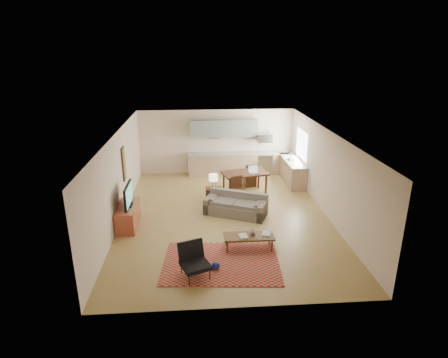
{
  "coord_description": "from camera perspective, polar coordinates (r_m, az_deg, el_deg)",
  "views": [
    {
      "loc": [
        -0.83,
        -10.91,
        5.11
      ],
      "look_at": [
        0.0,
        0.3,
        1.15
      ],
      "focal_mm": 30.0,
      "sensor_mm": 36.0,
      "label": 1
    }
  ],
  "objects": [
    {
      "name": "laptop",
      "position": [
        13.53,
        4.64,
        1.43
      ],
      "size": [
        0.4,
        0.34,
        0.26
      ],
      "primitive_type": null,
      "rotation": [
        0.0,
        0.0,
        0.25
      ],
      "color": "#A5A8AD",
      "rests_on": "dining_table"
    },
    {
      "name": "vase",
      "position": [
        10.07,
        4.41,
        -7.99
      ],
      "size": [
        0.2,
        0.2,
        0.17
      ],
      "primitive_type": "imported",
      "rotation": [
        0.0,
        0.0,
        -0.11
      ],
      "color": "black",
      "rests_on": "coffee_table"
    },
    {
      "name": "window_right",
      "position": [
        14.92,
        11.73,
        5.2
      ],
      "size": [
        0.02,
        1.4,
        1.05
      ],
      "primitive_type": "cube",
      "color": "white",
      "rests_on": "room"
    },
    {
      "name": "kitchen_counter_back",
      "position": [
        15.88,
        2.2,
        2.37
      ],
      "size": [
        4.26,
        0.64,
        0.92
      ],
      "primitive_type": null,
      "color": "tan",
      "rests_on": "ground"
    },
    {
      "name": "wall_art_left",
      "position": [
        12.56,
        -14.99,
        2.27
      ],
      "size": [
        0.06,
        0.42,
        1.1
      ],
      "primitive_type": null,
      "color": "olive",
      "rests_on": "room"
    },
    {
      "name": "table_lamp",
      "position": [
        12.55,
        -1.61,
        -0.32
      ],
      "size": [
        0.35,
        0.35,
        0.5
      ],
      "primitive_type": null,
      "rotation": [
        0.0,
        0.0,
        -0.16
      ],
      "color": "beige",
      "rests_on": "console_table"
    },
    {
      "name": "dining_chair_near",
      "position": [
        12.97,
        2.32,
        -1.64
      ],
      "size": [
        0.56,
        0.57,
        0.91
      ],
      "primitive_type": null,
      "rotation": [
        0.0,
        0.0,
        0.35
      ],
      "color": "#361D0F",
      "rests_on": "floor"
    },
    {
      "name": "coffee_table",
      "position": [
        10.14,
        3.81,
        -9.58
      ],
      "size": [
        1.35,
        0.54,
        0.41
      ],
      "primitive_type": null,
      "rotation": [
        0.0,
        0.0,
        -0.01
      ],
      "color": "#482D13",
      "rests_on": "floor"
    },
    {
      "name": "book_b",
      "position": [
        10.19,
        5.86,
        -8.17
      ],
      "size": [
        0.42,
        0.46,
        0.02
      ],
      "primitive_type": "imported",
      "rotation": [
        0.0,
        0.0,
        -0.33
      ],
      "color": "navy",
      "rests_on": "coffee_table"
    },
    {
      "name": "soap_bottle",
      "position": [
        14.9,
        10.17,
        3.15
      ],
      "size": [
        0.09,
        0.09,
        0.19
      ],
      "primitive_type": "imported",
      "rotation": [
        0.0,
        0.0,
        0.02
      ],
      "color": "#F6ECBC",
      "rests_on": "kitchen_counter_right"
    },
    {
      "name": "room",
      "position": [
        11.57,
        0.11,
        0.44
      ],
      "size": [
        9.0,
        9.0,
        9.0
      ],
      "color": "olive",
      "rests_on": "ground"
    },
    {
      "name": "kitchen_range",
      "position": [
        16.04,
        6.11,
        2.41
      ],
      "size": [
        0.62,
        0.62,
        0.9
      ],
      "primitive_type": "cube",
      "color": "#A5A8AD",
      "rests_on": "ground"
    },
    {
      "name": "rug",
      "position": [
        9.61,
        -0.42,
        -12.65
      ],
      "size": [
        3.04,
        2.22,
        0.02
      ],
      "primitive_type": "cube",
      "rotation": [
        0.0,
        0.0,
        -0.08
      ],
      "color": "maroon",
      "rests_on": "floor"
    },
    {
      "name": "book_a",
      "position": [
        9.96,
        2.34,
        -8.74
      ],
      "size": [
        0.29,
        0.34,
        0.03
      ],
      "primitive_type": "imported",
      "rotation": [
        0.0,
        0.0,
        0.13
      ],
      "color": "maroon",
      "rests_on": "coffee_table"
    },
    {
      "name": "tv_credenza",
      "position": [
        11.66,
        -14.4,
        -5.44
      ],
      "size": [
        0.55,
        1.43,
        0.66
      ],
      "primitive_type": null,
      "color": "#9A412C",
      "rests_on": "floor"
    },
    {
      "name": "sofa",
      "position": [
        12.02,
        1.78,
        -3.9
      ],
      "size": [
        2.22,
        1.63,
        0.71
      ],
      "primitive_type": null,
      "rotation": [
        0.0,
        0.0,
        -0.41
      ],
      "color": "#655B4F",
      "rests_on": "floor"
    },
    {
      "name": "dining_table",
      "position": [
        13.76,
        3.18,
        -0.59
      ],
      "size": [
        1.79,
        1.29,
        0.82
      ],
      "primitive_type": null,
      "rotation": [
        0.0,
        0.0,
        0.25
      ],
      "color": "#361D0F",
      "rests_on": "floor"
    },
    {
      "name": "triptych",
      "position": [
        15.76,
        -1.5,
        7.09
      ],
      "size": [
        1.7,
        0.04,
        0.5
      ],
      "primitive_type": null,
      "color": "#F6ECBC",
      "rests_on": "room"
    },
    {
      "name": "tv",
      "position": [
        11.39,
        -14.4,
        -2.42
      ],
      "size": [
        0.11,
        1.1,
        0.66
      ],
      "primitive_type": null,
      "color": "black",
      "rests_on": "tv_credenza"
    },
    {
      "name": "kitchen_microwave",
      "position": [
        15.78,
        6.24,
        6.26
      ],
      "size": [
        0.62,
        0.4,
        0.35
      ],
      "primitive_type": "cube",
      "color": "#A5A8AD",
      "rests_on": "room"
    },
    {
      "name": "armchair",
      "position": [
        8.91,
        -4.41,
        -12.5
      ],
      "size": [
        0.93,
        0.93,
        0.82
      ],
      "primitive_type": null,
      "rotation": [
        0.0,
        0.0,
        0.37
      ],
      "color": "black",
      "rests_on": "floor"
    },
    {
      "name": "upper_cabinets",
      "position": [
        15.6,
        0.0,
        7.73
      ],
      "size": [
        2.8,
        0.34,
        0.7
      ],
      "primitive_type": "cube",
      "color": "gray",
      "rests_on": "room"
    },
    {
      "name": "console_table",
      "position": [
        12.75,
        -1.59,
        -2.7
      ],
      "size": [
        0.54,
        0.36,
        0.63
      ],
      "primitive_type": null,
      "rotation": [
        0.0,
        0.0,
        -0.01
      ],
      "color": "#361D0F",
      "rests_on": "floor"
    },
    {
      "name": "dining_chair_far",
      "position": [
        14.53,
        3.96,
        0.7
      ],
      "size": [
        0.5,
        0.52,
        0.92
      ],
      "primitive_type": null,
      "rotation": [
        0.0,
        0.0,
        3.28
      ],
      "color": "#361D0F",
      "rests_on": "floor"
    },
    {
      "name": "kitchen_counter_right",
      "position": [
        15.14,
        10.36,
        1.2
      ],
      "size": [
        0.64,
        2.26,
        0.92
      ],
      "primitive_type": null,
      "color": "tan",
      "rests_on": "ground"
    }
  ]
}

